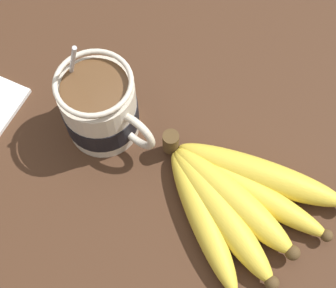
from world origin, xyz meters
TOP-DOWN VIEW (x-y plane):
  - table at (0.00, 0.00)cm, footprint 137.33×137.33cm
  - coffee_mug at (-9.26, 3.45)cm, footprint 14.57×9.11cm
  - banana_bunch at (9.45, 5.06)cm, footprint 22.29×19.03cm

SIDE VIEW (x-z plane):
  - table at x=0.00cm, z-range 0.00..2.74cm
  - banana_bunch at x=9.45cm, z-range 2.46..6.60cm
  - coffee_mug at x=-9.26cm, z-range -0.19..14.91cm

